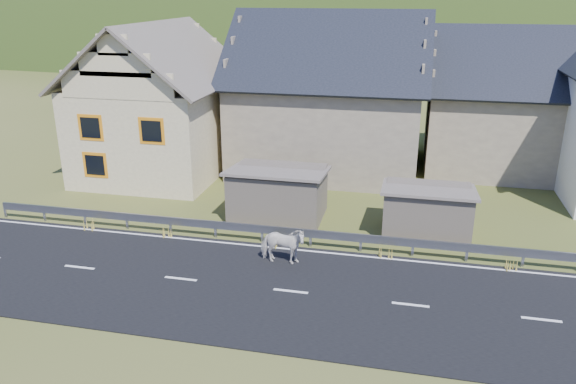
# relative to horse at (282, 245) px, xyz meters

# --- Properties ---
(ground) EXTENTS (160.00, 160.00, 0.00)m
(ground) POSITION_rel_horse_xyz_m (0.75, -1.98, -0.78)
(ground) COLOR #354513
(ground) RESTS_ON ground
(road) EXTENTS (60.00, 7.00, 0.04)m
(road) POSITION_rel_horse_xyz_m (0.75, -1.98, -0.76)
(road) COLOR black
(road) RESTS_ON ground
(lane_markings) EXTENTS (60.00, 6.60, 0.01)m
(lane_markings) POSITION_rel_horse_xyz_m (0.75, -1.98, -0.73)
(lane_markings) COLOR silver
(lane_markings) RESTS_ON road
(guardrail) EXTENTS (28.10, 0.09, 0.75)m
(guardrail) POSITION_rel_horse_xyz_m (0.75, 1.70, -0.22)
(guardrail) COLOR #93969B
(guardrail) RESTS_ON ground
(shed_left) EXTENTS (4.30, 3.30, 2.40)m
(shed_left) POSITION_rel_horse_xyz_m (-1.25, 4.52, 0.32)
(shed_left) COLOR #6F6556
(shed_left) RESTS_ON ground
(shed_right) EXTENTS (3.80, 2.90, 2.20)m
(shed_right) POSITION_rel_horse_xyz_m (5.25, 4.02, 0.22)
(shed_right) COLOR #6F6556
(shed_right) RESTS_ON ground
(house_cream) EXTENTS (7.80, 9.80, 8.30)m
(house_cream) POSITION_rel_horse_xyz_m (-9.25, 10.02, 3.58)
(house_cream) COLOR beige
(house_cream) RESTS_ON ground
(house_stone_a) EXTENTS (10.80, 9.80, 8.90)m
(house_stone_a) POSITION_rel_horse_xyz_m (-0.25, 13.02, 3.85)
(house_stone_a) COLOR gray
(house_stone_a) RESTS_ON ground
(house_stone_b) EXTENTS (9.80, 8.80, 8.10)m
(house_stone_b) POSITION_rel_horse_xyz_m (9.75, 15.02, 3.46)
(house_stone_b) COLOR gray
(house_stone_b) RESTS_ON ground
(mountain) EXTENTS (440.00, 280.00, 260.00)m
(mountain) POSITION_rel_horse_xyz_m (5.75, 178.02, -20.78)
(mountain) COLOR #1E3514
(mountain) RESTS_ON ground
(conifer_patch) EXTENTS (76.00, 50.00, 28.00)m
(conifer_patch) POSITION_rel_horse_xyz_m (-54.25, 108.02, 5.22)
(conifer_patch) COLOR black
(conifer_patch) RESTS_ON ground
(horse) EXTENTS (0.81, 1.75, 1.48)m
(horse) POSITION_rel_horse_xyz_m (0.00, 0.00, 0.00)
(horse) COLOR silver
(horse) RESTS_ON road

